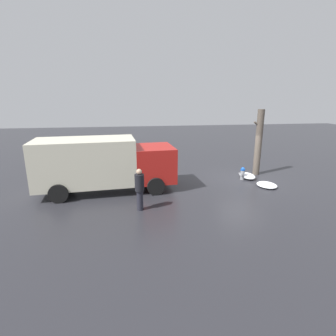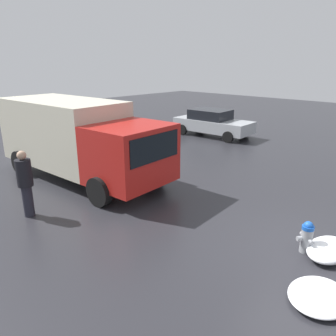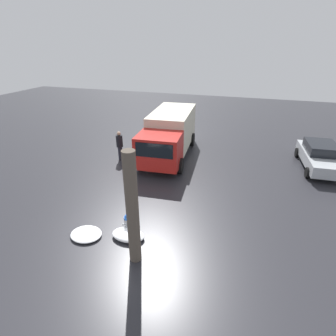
# 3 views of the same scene
# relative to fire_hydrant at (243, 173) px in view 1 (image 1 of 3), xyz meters

# --- Properties ---
(ground_plane) EXTENTS (60.00, 60.00, 0.00)m
(ground_plane) POSITION_rel_fire_hydrant_xyz_m (-0.00, -0.00, -0.39)
(ground_plane) COLOR #28282D
(fire_hydrant) EXTENTS (0.41, 0.39, 0.75)m
(fire_hydrant) POSITION_rel_fire_hydrant_xyz_m (0.00, 0.00, 0.00)
(fire_hydrant) COLOR gray
(fire_hydrant) RESTS_ON ground_plane
(tree_trunk) EXTENTS (0.63, 0.41, 4.08)m
(tree_trunk) POSITION_rel_fire_hydrant_xyz_m (-1.32, -0.92, 1.66)
(tree_trunk) COLOR brown
(tree_trunk) RESTS_ON ground_plane
(delivery_truck) EXTENTS (7.15, 3.11, 2.77)m
(delivery_truck) POSITION_rel_fire_hydrant_xyz_m (7.99, 0.72, 1.14)
(delivery_truck) COLOR red
(delivery_truck) RESTS_ON ground_plane
(pedestrian) EXTENTS (0.41, 0.41, 1.87)m
(pedestrian) POSITION_rel_fire_hydrant_xyz_m (6.27, 3.47, 0.63)
(pedestrian) COLOR #23232D
(pedestrian) RESTS_ON ground_plane
(parked_car) EXTENTS (4.56, 2.25, 1.49)m
(parked_car) POSITION_rel_fire_hydrant_xyz_m (8.77, -8.39, 0.37)
(parked_car) COLOR #ADB2B7
(parked_car) RESTS_ON ground_plane
(snow_pile_by_hydrant) EXTENTS (1.04, 1.24, 0.18)m
(snow_pile_by_hydrant) POSITION_rel_fire_hydrant_xyz_m (-0.82, 1.40, -0.30)
(snow_pile_by_hydrant) COLOR white
(snow_pile_by_hydrant) RESTS_ON ground_plane
(snow_pile_curbside) EXTENTS (0.83, 1.31, 0.28)m
(snow_pile_curbside) POSITION_rel_fire_hydrant_xyz_m (-0.42, -0.22, -0.24)
(snow_pile_curbside) COLOR white
(snow_pile_curbside) RESTS_ON ground_plane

